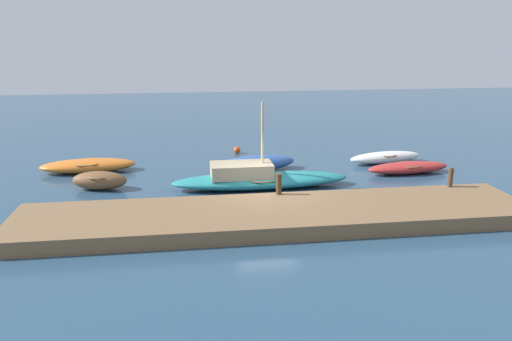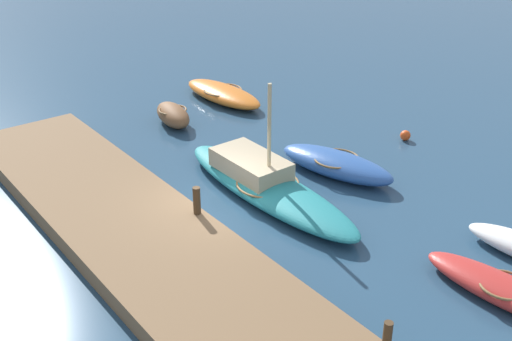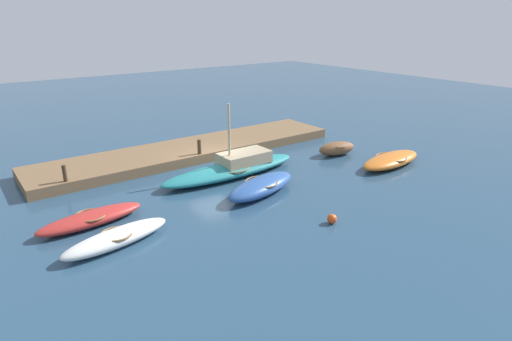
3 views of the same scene
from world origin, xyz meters
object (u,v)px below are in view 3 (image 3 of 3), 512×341
rowboat_blue (261,186)px  marker_buoy (332,219)px  mooring_post_mid_west (65,173)px  rowboat_white (117,238)px  sailboat_teal (233,167)px  motorboat_orange (391,160)px  dinghy_brown (337,148)px  mooring_post_west (199,147)px  rowboat_red (91,218)px

rowboat_blue → marker_buoy: rowboat_blue is taller
mooring_post_mid_west → rowboat_white: bearing=91.7°
rowboat_white → sailboat_teal: bearing=-163.8°
rowboat_blue → motorboat_orange: bearing=158.5°
rowboat_blue → rowboat_white: size_ratio=1.06×
sailboat_teal → dinghy_brown: (-6.91, 0.76, -0.02)m
dinghy_brown → motorboat_orange: bearing=118.5°
sailboat_teal → mooring_post_west: sailboat_teal is taller
marker_buoy → rowboat_blue: bearing=-83.6°
dinghy_brown → marker_buoy: dinghy_brown is taller
rowboat_red → mooring_post_west: mooring_post_west is taller
rowboat_red → mooring_post_west: size_ratio=5.14×
rowboat_white → motorboat_orange: 15.35m
sailboat_teal → rowboat_red: 7.83m
rowboat_white → dinghy_brown: 14.60m
dinghy_brown → mooring_post_west: bearing=-15.3°
rowboat_blue → motorboat_orange: rowboat_blue is taller
rowboat_red → dinghy_brown: dinghy_brown is taller
marker_buoy → dinghy_brown: bearing=-137.5°
mooring_post_mid_west → marker_buoy: (-7.76, 9.75, -0.74)m
rowboat_blue → mooring_post_mid_west: 9.24m
rowboat_white → dinghy_brown: bearing=-178.3°
mooring_post_mid_west → motorboat_orange: bearing=156.6°
sailboat_teal → marker_buoy: (-0.15, 6.95, -0.24)m
rowboat_blue → rowboat_white: (7.11, 0.70, -0.09)m
rowboat_white → marker_buoy: size_ratio=10.74×
sailboat_teal → motorboat_orange: size_ratio=1.68×
rowboat_blue → motorboat_orange: 8.31m
rowboat_red → dinghy_brown: size_ratio=1.68×
rowboat_blue → rowboat_red: rowboat_blue is taller
mooring_post_west → mooring_post_mid_west: size_ratio=1.05×
rowboat_red → marker_buoy: 9.65m
mooring_post_mid_west → marker_buoy: size_ratio=2.03×
motorboat_orange → rowboat_blue: bearing=-11.4°
motorboat_orange → rowboat_white: bearing=-5.4°
rowboat_red → marker_buoy: size_ratio=10.90×
sailboat_teal → rowboat_red: bearing=9.5°
rowboat_red → mooring_post_mid_west: size_ratio=5.38×
sailboat_teal → motorboat_orange: bearing=153.2°
rowboat_blue → marker_buoy: (-0.46, 4.10, -0.20)m
motorboat_orange → mooring_post_mid_west: 16.93m
rowboat_white → mooring_post_mid_west: (0.18, -6.35, 0.64)m
rowboat_white → dinghy_brown: size_ratio=1.66×
motorboat_orange → dinghy_brown: size_ratio=1.83×
rowboat_red → mooring_post_mid_west: 4.21m
rowboat_blue → motorboat_orange: (-8.24, 1.06, -0.06)m
motorboat_orange → rowboat_red: bearing=-13.3°
rowboat_red → motorboat_orange: bearing=165.9°
rowboat_white → mooring_post_mid_west: size_ratio=5.30×
rowboat_blue → motorboat_orange: size_ratio=0.95×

